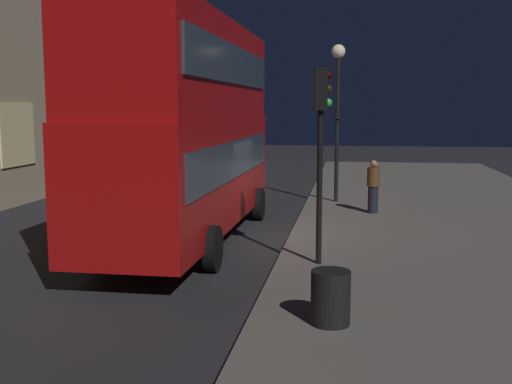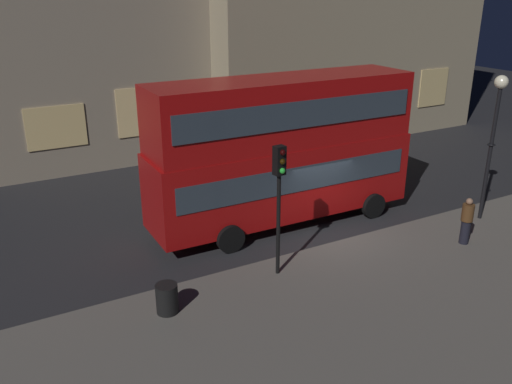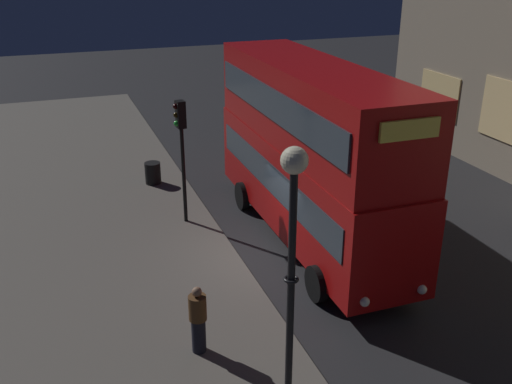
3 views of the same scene
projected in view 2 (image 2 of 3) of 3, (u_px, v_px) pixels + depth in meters
name	position (u px, v px, depth m)	size (l,w,h in m)	color
ground_plane	(328.00, 235.00, 19.30)	(80.00, 80.00, 0.00)	#232326
sidewalk_slab	(439.00, 304.00, 15.04)	(44.00, 8.94, 0.12)	#5B564F
double_decker_bus	(283.00, 146.00, 19.24)	(10.02, 2.81, 5.41)	#9E0C0C
traffic_light_near_kerb	(279.00, 184.00, 15.48)	(0.35, 0.38, 4.03)	black
street_lamp	(495.00, 119.00, 19.06)	(0.47, 0.47, 5.35)	black
pedestrian	(467.00, 221.00, 18.15)	(0.40, 0.40, 1.64)	black
litter_bin	(167.00, 298.00, 14.41)	(0.60, 0.60, 0.82)	black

